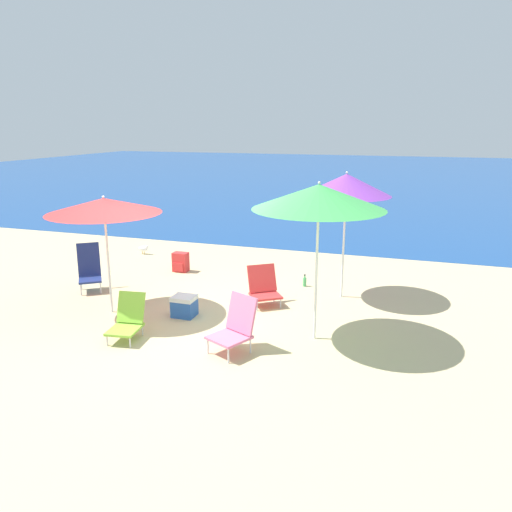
{
  "coord_description": "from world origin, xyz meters",
  "views": [
    {
      "loc": [
        3.48,
        -6.78,
        3.06
      ],
      "look_at": [
        1.05,
        0.6,
        1.0
      ],
      "focal_mm": 35.0,
      "sensor_mm": 36.0,
      "label": 1
    }
  ],
  "objects_px": {
    "beach_umbrella_purple": "(346,185)",
    "water_bottle": "(305,282)",
    "beach_chair_red": "(264,287)",
    "beach_chair_navy": "(89,268)",
    "beach_chair_pink": "(235,325)",
    "beach_chair_lime": "(128,319)",
    "backpack_red": "(181,262)",
    "beach_umbrella_green": "(319,197)",
    "cooler_box": "(184,306)",
    "seagull": "(143,249)",
    "beach_umbrella_red": "(104,206)"
  },
  "relations": [
    {
      "from": "beach_chair_lime",
      "to": "seagull",
      "type": "relative_size",
      "value": 2.43
    },
    {
      "from": "beach_umbrella_purple",
      "to": "beach_umbrella_green",
      "type": "xyz_separation_m",
      "value": [
        -0.09,
        -1.96,
        0.05
      ]
    },
    {
      "from": "beach_umbrella_red",
      "to": "backpack_red",
      "type": "height_order",
      "value": "beach_umbrella_red"
    },
    {
      "from": "beach_chair_pink",
      "to": "cooler_box",
      "type": "xyz_separation_m",
      "value": [
        -1.25,
        0.95,
        -0.2
      ]
    },
    {
      "from": "beach_chair_red",
      "to": "water_bottle",
      "type": "distance_m",
      "value": 1.3
    },
    {
      "from": "water_bottle",
      "to": "cooler_box",
      "type": "relative_size",
      "value": 0.64
    },
    {
      "from": "beach_chair_lime",
      "to": "water_bottle",
      "type": "relative_size",
      "value": 2.76
    },
    {
      "from": "beach_chair_navy",
      "to": "cooler_box",
      "type": "relative_size",
      "value": 2.38
    },
    {
      "from": "beach_umbrella_green",
      "to": "beach_chair_red",
      "type": "bearing_deg",
      "value": 134.8
    },
    {
      "from": "beach_chair_lime",
      "to": "beach_chair_navy",
      "type": "xyz_separation_m",
      "value": [
        -1.9,
        1.71,
        0.13
      ]
    },
    {
      "from": "water_bottle",
      "to": "beach_chair_navy",
      "type": "bearing_deg",
      "value": -159.15
    },
    {
      "from": "beach_chair_red",
      "to": "beach_chair_pink",
      "type": "bearing_deg",
      "value": -119.79
    },
    {
      "from": "beach_umbrella_red",
      "to": "beach_chair_navy",
      "type": "height_order",
      "value": "beach_umbrella_red"
    },
    {
      "from": "beach_umbrella_purple",
      "to": "water_bottle",
      "type": "xyz_separation_m",
      "value": [
        -0.77,
        0.38,
        -1.95
      ]
    },
    {
      "from": "beach_umbrella_green",
      "to": "cooler_box",
      "type": "xyz_separation_m",
      "value": [
        -2.21,
        0.2,
        -1.92
      ]
    },
    {
      "from": "cooler_box",
      "to": "water_bottle",
      "type": "bearing_deg",
      "value": 54.52
    },
    {
      "from": "seagull",
      "to": "beach_chair_pink",
      "type": "bearing_deg",
      "value": -47.14
    },
    {
      "from": "beach_umbrella_red",
      "to": "beach_chair_pink",
      "type": "distance_m",
      "value": 2.97
    },
    {
      "from": "beach_chair_navy",
      "to": "beach_umbrella_green",
      "type": "bearing_deg",
      "value": -47.27
    },
    {
      "from": "beach_umbrella_green",
      "to": "beach_chair_red",
      "type": "height_order",
      "value": "beach_umbrella_green"
    },
    {
      "from": "beach_umbrella_green",
      "to": "seagull",
      "type": "height_order",
      "value": "beach_umbrella_green"
    },
    {
      "from": "water_bottle",
      "to": "seagull",
      "type": "relative_size",
      "value": 0.88
    },
    {
      "from": "beach_chair_red",
      "to": "backpack_red",
      "type": "distance_m",
      "value": 2.66
    },
    {
      "from": "beach_chair_red",
      "to": "beach_chair_navy",
      "type": "height_order",
      "value": "beach_chair_navy"
    },
    {
      "from": "beach_chair_red",
      "to": "cooler_box",
      "type": "xyz_separation_m",
      "value": [
        -1.07,
        -0.95,
        -0.14
      ]
    },
    {
      "from": "backpack_red",
      "to": "beach_umbrella_green",
      "type": "bearing_deg",
      "value": -36.21
    },
    {
      "from": "backpack_red",
      "to": "cooler_box",
      "type": "height_order",
      "value": "backpack_red"
    },
    {
      "from": "beach_chair_pink",
      "to": "water_bottle",
      "type": "xyz_separation_m",
      "value": [
        0.28,
        3.1,
        -0.28
      ]
    },
    {
      "from": "cooler_box",
      "to": "seagull",
      "type": "relative_size",
      "value": 1.38
    },
    {
      "from": "beach_chair_navy",
      "to": "backpack_red",
      "type": "height_order",
      "value": "beach_chair_navy"
    },
    {
      "from": "water_bottle",
      "to": "cooler_box",
      "type": "distance_m",
      "value": 2.64
    },
    {
      "from": "beach_umbrella_red",
      "to": "beach_chair_lime",
      "type": "height_order",
      "value": "beach_umbrella_red"
    },
    {
      "from": "beach_chair_pink",
      "to": "beach_umbrella_purple",
      "type": "bearing_deg",
      "value": 94.24
    },
    {
      "from": "beach_chair_red",
      "to": "water_bottle",
      "type": "relative_size",
      "value": 3.04
    },
    {
      "from": "beach_chair_red",
      "to": "water_bottle",
      "type": "bearing_deg",
      "value": 33.45
    },
    {
      "from": "beach_umbrella_purple",
      "to": "beach_chair_lime",
      "type": "xyz_separation_m",
      "value": [
        -2.72,
        -2.78,
        -1.75
      ]
    },
    {
      "from": "beach_chair_red",
      "to": "beach_chair_lime",
      "type": "xyz_separation_m",
      "value": [
        -1.48,
        -1.97,
        -0.03
      ]
    },
    {
      "from": "seagull",
      "to": "beach_chair_lime",
      "type": "bearing_deg",
      "value": -61.99
    },
    {
      "from": "beach_chair_pink",
      "to": "seagull",
      "type": "height_order",
      "value": "beach_chair_pink"
    },
    {
      "from": "backpack_red",
      "to": "water_bottle",
      "type": "xyz_separation_m",
      "value": [
        2.75,
        -0.16,
        -0.11
      ]
    },
    {
      "from": "beach_umbrella_green",
      "to": "beach_chair_lime",
      "type": "relative_size",
      "value": 3.53
    },
    {
      "from": "beach_umbrella_green",
      "to": "beach_chair_navy",
      "type": "distance_m",
      "value": 4.9
    },
    {
      "from": "beach_umbrella_purple",
      "to": "beach_chair_navy",
      "type": "bearing_deg",
      "value": -166.85
    },
    {
      "from": "beach_chair_lime",
      "to": "cooler_box",
      "type": "bearing_deg",
      "value": 60.74
    },
    {
      "from": "water_bottle",
      "to": "beach_chair_pink",
      "type": "bearing_deg",
      "value": -95.1
    },
    {
      "from": "beach_chair_pink",
      "to": "water_bottle",
      "type": "distance_m",
      "value": 3.12
    },
    {
      "from": "beach_chair_pink",
      "to": "beach_umbrella_green",
      "type": "bearing_deg",
      "value": 63.43
    },
    {
      "from": "cooler_box",
      "to": "seagull",
      "type": "distance_m",
      "value": 4.33
    },
    {
      "from": "beach_umbrella_purple",
      "to": "backpack_red",
      "type": "bearing_deg",
      "value": 171.14
    },
    {
      "from": "beach_chair_red",
      "to": "water_bottle",
      "type": "height_order",
      "value": "beach_chair_red"
    }
  ]
}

